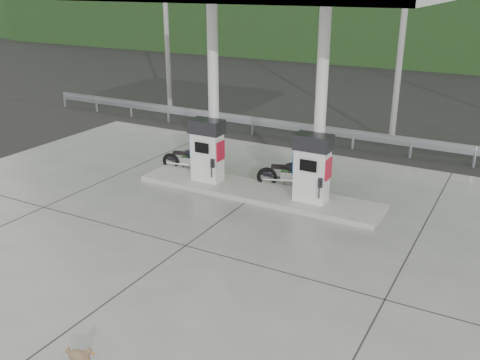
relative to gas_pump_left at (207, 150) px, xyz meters
The scene contains 15 objects.
ground 3.16m from the gas_pump_left, 57.38° to the right, with size 160.00×160.00×0.00m, color black.
forecourt_apron 3.15m from the gas_pump_left, 57.38° to the right, with size 18.00×14.00×0.02m, color slate.
pump_island 1.87m from the gas_pump_left, ahead, with size 7.00×1.40×0.15m, color gray.
gas_pump_left is the anchor object (origin of this frame).
gas_pump_right 3.20m from the gas_pump_left, ahead, with size 0.95×0.55×1.80m, color silver, non-canonical shape.
canopy_column_left 1.65m from the gas_pump_left, 90.00° to the left, with size 0.30×0.30×5.00m, color white.
canopy_column_right 3.60m from the gas_pump_left, ahead, with size 0.30×0.30×5.00m, color white.
guardrail 5.74m from the gas_pump_left, 73.78° to the left, with size 26.00×0.16×1.42m, color gray, non-canonical shape.
road 9.20m from the gas_pump_left, 79.92° to the left, with size 60.00×7.00×0.01m, color black.
utility_pole_a 9.93m from the gas_pump_left, 132.44° to the left, with size 0.22×0.22×8.00m, color gray.
utility_pole_b 8.40m from the gas_pump_left, 62.78° to the left, with size 0.22×0.22×8.00m, color gray.
tree_band 27.61m from the gas_pump_left, 86.67° to the left, with size 80.00×6.00×6.00m, color black.
motorcycle_left 1.49m from the gas_pump_left, 148.65° to the left, with size 1.64×0.52×0.78m, color black, non-canonical shape.
motorcycle_right 2.46m from the gas_pump_left, 22.11° to the left, with size 1.78×0.56×0.84m, color black, non-canonical shape.
duck 8.06m from the gas_pump_left, 72.14° to the right, with size 0.51×0.14×0.36m, color brown, non-canonical shape.
Camera 1 is at (6.26, -9.81, 5.62)m, focal length 40.00 mm.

